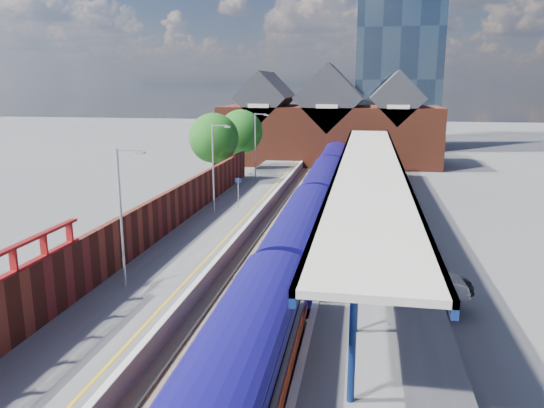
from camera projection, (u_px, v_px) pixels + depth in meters
The scene contains 22 objects.
ground at pixel (307, 206), 48.87m from camera, with size 240.00×240.00×0.00m, color #5B5B5E.
ballast_bed at pixel (292, 235), 39.26m from camera, with size 6.00×76.00×0.06m, color #473D33.
rails at pixel (292, 234), 39.24m from camera, with size 4.51×76.00×0.14m.
left_platform at pixel (220, 226), 40.10m from camera, with size 5.00×76.00×1.00m, color #565659.
right_platform at pixel (374, 233), 38.13m from camera, with size 6.00×76.00×1.00m, color #565659.
coping_left at pixel (250, 220), 39.58m from camera, with size 0.30×76.00×0.05m, color silver.
coping_right at pixel (335, 224), 38.51m from camera, with size 0.30×76.00×0.05m, color silver.
yellow_line at pixel (242, 220), 39.69m from camera, with size 0.14×76.00×0.01m, color yellow.
train at pixel (315, 203), 40.29m from camera, with size 2.96×65.93×3.45m.
canopy at pixel (369, 164), 39.05m from camera, with size 4.50×52.00×4.48m.
lamp_post_b at pixel (123, 210), 25.81m from camera, with size 1.48×0.18×7.00m.
lamp_post_c at pixel (215, 163), 41.18m from camera, with size 1.48×0.18×7.00m.
lamp_post_d at pixel (257, 142), 56.54m from camera, with size 1.48×0.18×7.00m.
platform_sign at pixel (238, 188), 43.37m from camera, with size 0.55×0.08×2.50m.
brick_wall at pixel (153, 220), 33.91m from camera, with size 0.35×50.00×3.86m.
station_building at pixel (330, 124), 74.56m from camera, with size 30.00×12.12×13.78m.
glass_tower at pixel (399, 29), 90.72m from camera, with size 14.20×14.20×40.30m.
tree_near at pixel (215, 140), 55.13m from camera, with size 5.20×5.20×8.10m.
tree_far at pixel (242, 133), 62.64m from camera, with size 5.20×5.20×8.10m.
parked_car_silver at pixel (418, 282), 25.29m from camera, with size 1.60×4.58×1.51m, color #A0A1A5.
parked_car_dark at pixel (430, 282), 25.67m from camera, with size 1.74×4.27×1.24m, color black.
parked_car_blue at pixel (409, 277), 26.50m from camera, with size 1.75×3.80×1.06m, color navy.
Camera 1 is at (5.19, -17.45, 10.96)m, focal length 35.00 mm.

